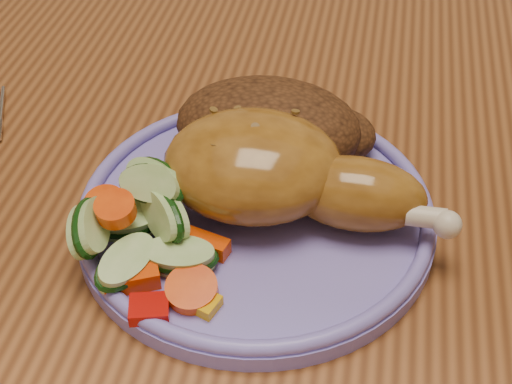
% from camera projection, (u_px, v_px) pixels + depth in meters
% --- Properties ---
extents(dining_table, '(0.90, 1.40, 0.75)m').
position_uv_depth(dining_table, '(306.00, 201.00, 0.62)').
color(dining_table, brown).
rests_on(dining_table, ground).
extents(chair_far, '(0.42, 0.42, 0.91)m').
position_uv_depth(chair_far, '(351.00, 24.00, 1.19)').
color(chair_far, '#4C2D16').
rests_on(chair_far, ground).
extents(plate, '(0.24, 0.24, 0.01)m').
position_uv_depth(plate, '(256.00, 215.00, 0.48)').
color(plate, '#7669C9').
rests_on(plate, dining_table).
extents(plate_rim, '(0.24, 0.24, 0.01)m').
position_uv_depth(plate_rim, '(256.00, 203.00, 0.47)').
color(plate_rim, '#7669C9').
rests_on(plate_rim, plate).
extents(chicken_leg, '(0.20, 0.11, 0.06)m').
position_uv_depth(chicken_leg, '(278.00, 172.00, 0.46)').
color(chicken_leg, '#9A6420').
rests_on(chicken_leg, plate).
extents(rice_pilaf, '(0.14, 0.10, 0.06)m').
position_uv_depth(rice_pilaf, '(272.00, 129.00, 0.50)').
color(rice_pilaf, '#4B2912').
rests_on(rice_pilaf, plate).
extents(vegetable_pile, '(0.11, 0.12, 0.05)m').
position_uv_depth(vegetable_pile, '(144.00, 227.00, 0.44)').
color(vegetable_pile, '#A50A05').
rests_on(vegetable_pile, plate).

